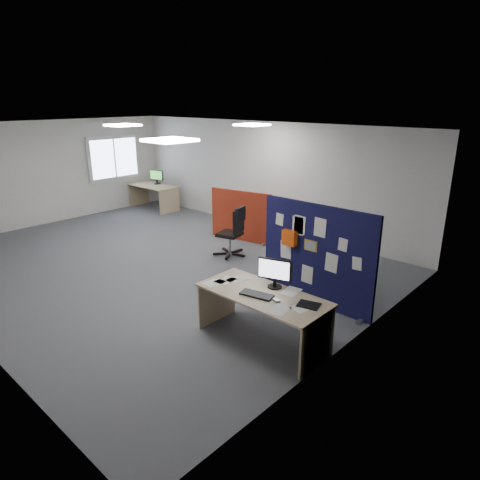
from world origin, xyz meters
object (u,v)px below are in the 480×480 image
Objects in this scene: navy_divider at (316,256)px; main_desk at (265,304)px; red_divider at (241,216)px; monitor_main at (275,272)px; monitor_second at (157,176)px; office_chair at (234,229)px; second_desk at (154,191)px.

navy_divider is 1.45m from main_desk.
main_desk is 1.17× the size of red_divider.
monitor_main is 1.03× the size of monitor_second.
office_chair is at bearing 140.32° from main_desk.
main_desk is 0.46m from monitor_main.
monitor_second is (-0.06, 0.16, 0.41)m from second_desk.
monitor_main is at bearing -50.66° from office_chair.
red_divider is (-3.12, 1.64, -0.26)m from navy_divider.
navy_divider is 3.53m from red_divider.
monitor_main is at bearing -42.04° from monitor_second.
monitor_main is 8.11m from monitor_second.
navy_divider is 1.29× the size of second_desk.
second_desk is at bearing -86.82° from monitor_second.
monitor_second is 0.43× the size of office_chair.
office_chair reaches higher than second_desk.
navy_divider is at bearing -16.76° from second_desk.
second_desk is (-7.14, 2.15, -0.29)m from navy_divider.
monitor_main and monitor_second have the same top height.
monitor_second is at bearing 162.21° from navy_divider.
red_divider is at bearing 152.20° from navy_divider.
monitor_main is at bearing -84.79° from navy_divider.
monitor_main is at bearing -24.80° from second_desk.
red_divider is 3.46× the size of monitor_second.
office_chair is (-2.61, 2.17, 0.05)m from main_desk.
monitor_main reaches higher than second_desk.
navy_divider is at bearing -30.55° from office_chair.
navy_divider is at bearing 94.66° from main_desk.
red_divider is 0.99× the size of second_desk.
navy_divider is 1.21m from monitor_main.
main_desk is 8.09m from second_desk.
monitor_main is (0.11, -1.20, 0.12)m from navy_divider.
navy_divider is 7.47m from second_desk.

